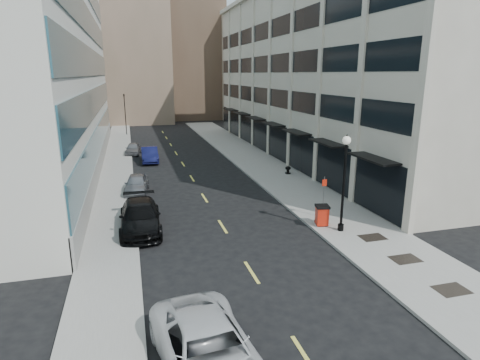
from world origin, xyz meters
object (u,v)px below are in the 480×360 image
traffic_signal (124,97)px  car_white_van (209,353)px  lamppost (344,175)px  car_grey_sedan (133,149)px  car_blue_sedan (150,155)px  trash_bin (322,215)px  sign_post (324,192)px  car_black_pickup (140,217)px  urn_planter (288,169)px  car_silver_sedan (137,184)px

traffic_signal → car_white_van: size_ratio=1.16×
traffic_signal → lamppost: 44.47m
car_grey_sedan → lamppost: size_ratio=0.68×
traffic_signal → car_grey_sedan: (0.70, -15.37, -5.06)m
car_blue_sedan → car_white_van: bearing=-89.7°
traffic_signal → trash_bin: bearing=-75.0°
car_white_van → trash_bin: size_ratio=4.82×
sign_post → trash_bin: bearing=-122.6°
traffic_signal → car_grey_sedan: traffic_signal is taller
lamppost → sign_post: lamppost is taller
car_white_van → lamppost: 13.56m
trash_bin → car_grey_sedan: bearing=123.9°
traffic_signal → car_black_pickup: (0.70, -39.27, -4.89)m
car_grey_sedan → urn_planter: (13.40, -13.87, -0.08)m
trash_bin → urn_planter: size_ratio=1.77×
sign_post → car_black_pickup: bearing=170.6°
car_black_pickup → urn_planter: (13.40, 10.03, -0.25)m
car_blue_sedan → trash_bin: size_ratio=3.77×
car_white_van → car_silver_sedan: 20.83m
car_silver_sedan → car_grey_sedan: car_silver_sedan is taller
car_silver_sedan → trash_bin: car_silver_sedan is taller
car_white_van → lamppost: bearing=37.8°
urn_planter → car_grey_sedan: bearing=134.0°
car_grey_sedan → lamppost: 29.75m
car_grey_sedan → sign_post: (11.20, -25.13, 1.19)m
car_black_pickup → trash_bin: size_ratio=4.58×
car_white_van → car_black_pickup: car_white_van is taller
traffic_signal → sign_post: (11.90, -40.50, -3.87)m
car_grey_sedan → sign_post: bearing=-58.3°
trash_bin → urn_planter: trash_bin is taller
urn_planter → lamppost: bearing=-99.2°
car_grey_sedan → trash_bin: size_ratio=3.07×
lamppost → trash_bin: bearing=123.2°
car_black_pickup → traffic_signal: bearing=92.0°
car_silver_sedan → trash_bin: (10.51, -10.49, 0.11)m
trash_bin → car_black_pickup: bearing=179.0°
trash_bin → sign_post: sign_post is taller
traffic_signal → car_black_pickup: 39.58m
car_black_pickup → lamppost: (11.20, -3.52, 2.64)m
lamppost → car_blue_sedan: bearing=112.8°
car_silver_sedan → urn_planter: bearing=15.5°
traffic_signal → trash_bin: (11.21, -41.73, -4.89)m
traffic_signal → car_blue_sedan: 20.73m
car_blue_sedan → sign_post: size_ratio=1.77×
car_black_pickup → car_white_van: bearing=-81.9°
sign_post → car_blue_sedan: bearing=112.0°
car_white_van → sign_post: sign_post is taller
car_blue_sedan → traffic_signal: bearing=96.9°
car_grey_sedan → sign_post: 27.54m
car_white_van → car_grey_sedan: size_ratio=1.57×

